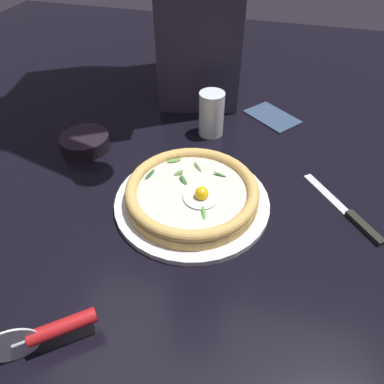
# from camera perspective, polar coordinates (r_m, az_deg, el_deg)

# --- Properties ---
(ground_plane) EXTENTS (2.40, 2.40, 0.03)m
(ground_plane) POSITION_cam_1_polar(r_m,az_deg,el_deg) (0.75, -1.50, -1.64)
(ground_plane) COLOR black
(ground_plane) RESTS_ON ground
(pizza_plate) EXTENTS (0.31, 0.31, 0.01)m
(pizza_plate) POSITION_cam_1_polar(r_m,az_deg,el_deg) (0.73, -0.00, -1.51)
(pizza_plate) COLOR white
(pizza_plate) RESTS_ON ground
(pizza) EXTENTS (0.27, 0.27, 0.05)m
(pizza) POSITION_cam_1_polar(r_m,az_deg,el_deg) (0.71, 0.02, -0.05)
(pizza) COLOR #DEAF5A
(pizza) RESTS_ON pizza_plate
(side_bowl) EXTENTS (0.12, 0.12, 0.03)m
(side_bowl) POSITION_cam_1_polar(r_m,az_deg,el_deg) (0.91, -16.76, 7.71)
(side_bowl) COLOR black
(side_bowl) RESTS_ON ground
(pizza_cutter) EXTENTS (0.11, 0.12, 0.07)m
(pizza_cutter) POSITION_cam_1_polar(r_m,az_deg,el_deg) (0.56, -21.94, -20.05)
(pizza_cutter) COLOR silver
(pizza_cutter) RESTS_ON ground
(table_knife) EXTENTS (0.18, 0.15, 0.01)m
(table_knife) POSITION_cam_1_polar(r_m,az_deg,el_deg) (0.77, 24.32, -3.58)
(table_knife) COLOR silver
(table_knife) RESTS_ON ground
(drinking_glass) EXTENTS (0.06, 0.06, 0.11)m
(drinking_glass) POSITION_cam_1_polar(r_m,az_deg,el_deg) (0.91, 3.12, 11.94)
(drinking_glass) COLOR silver
(drinking_glass) RESTS_ON ground
(folded_napkin) EXTENTS (0.16, 0.17, 0.01)m
(folded_napkin) POSITION_cam_1_polar(r_m,az_deg,el_deg) (1.02, 12.75, 11.77)
(folded_napkin) COLOR #304360
(folded_napkin) RESTS_ON ground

